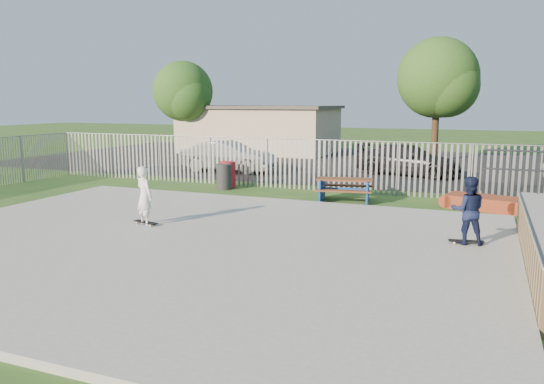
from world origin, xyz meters
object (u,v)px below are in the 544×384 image
at_px(trash_bin_grey, 224,177).
at_px(car_silver, 228,157).
at_px(tree_left, 183,91).
at_px(skater_navy, 468,210).
at_px(picnic_table, 345,190).
at_px(tree_mid, 438,78).
at_px(trash_bin_red, 228,175).
at_px(car_dark, 408,160).
at_px(funbox, 483,203).
at_px(skater_white, 145,196).

distance_m(trash_bin_grey, car_silver, 5.15).
height_order(tree_left, skater_navy, tree_left).
relative_size(picnic_table, tree_mid, 0.30).
distance_m(trash_bin_red, skater_navy, 11.23).
bearing_deg(picnic_table, car_dark, 72.00).
relative_size(trash_bin_grey, tree_mid, 0.14).
bearing_deg(trash_bin_red, car_dark, 45.84).
bearing_deg(trash_bin_grey, tree_left, 127.01).
bearing_deg(picnic_table, tree_mid, 73.68).
xyz_separation_m(car_dark, tree_mid, (0.57, 6.93, 4.06)).
height_order(funbox, tree_mid, tree_mid).
relative_size(funbox, trash_bin_red, 2.19).
bearing_deg(car_silver, trash_bin_red, -154.80).
height_order(car_silver, skater_navy, skater_navy).
distance_m(picnic_table, trash_bin_grey, 5.16).
bearing_deg(trash_bin_grey, funbox, -2.51).
bearing_deg(car_silver, picnic_table, -127.82).
bearing_deg(trash_bin_red, tree_left, 127.80).
bearing_deg(trash_bin_red, trash_bin_grey, -82.53).
relative_size(trash_bin_grey, skater_navy, 0.64).
height_order(funbox, trash_bin_grey, trash_bin_grey).
height_order(picnic_table, trash_bin_red, trash_bin_red).
relative_size(picnic_table, skater_white, 1.34).
bearing_deg(skater_navy, trash_bin_grey, -41.90).
height_order(car_silver, car_dark, car_silver).
xyz_separation_m(picnic_table, trash_bin_grey, (-5.11, 0.73, 0.10)).
xyz_separation_m(car_silver, skater_navy, (11.48, -10.41, 0.17)).
distance_m(trash_bin_grey, tree_left, 16.10).
bearing_deg(trash_bin_grey, tree_mid, 63.83).
relative_size(picnic_table, tree_left, 0.35).
height_order(tree_left, skater_white, tree_left).
xyz_separation_m(trash_bin_red, car_dark, (6.27, 6.46, 0.21)).
bearing_deg(trash_bin_red, funbox, -4.99).
relative_size(tree_left, skater_navy, 3.84).
height_order(picnic_table, funbox, picnic_table).
bearing_deg(skater_white, trash_bin_red, -56.38).
height_order(trash_bin_grey, tree_mid, tree_mid).
xyz_separation_m(car_silver, tree_mid, (8.95, 9.14, 4.02)).
bearing_deg(tree_mid, car_dark, -94.72).
distance_m(trash_bin_red, car_dark, 9.00).
distance_m(funbox, trash_bin_red, 9.73).
distance_m(car_dark, tree_left, 16.99).
relative_size(funbox, tree_mid, 0.33).
height_order(picnic_table, car_dark, car_dark).
height_order(trash_bin_red, car_silver, car_silver).
xyz_separation_m(trash_bin_red, skater_navy, (9.38, -6.16, 0.42)).
relative_size(tree_left, skater_white, 3.84).
bearing_deg(tree_mid, tree_left, -175.49).
distance_m(tree_left, skater_white, 22.35).
height_order(skater_navy, skater_white, same).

